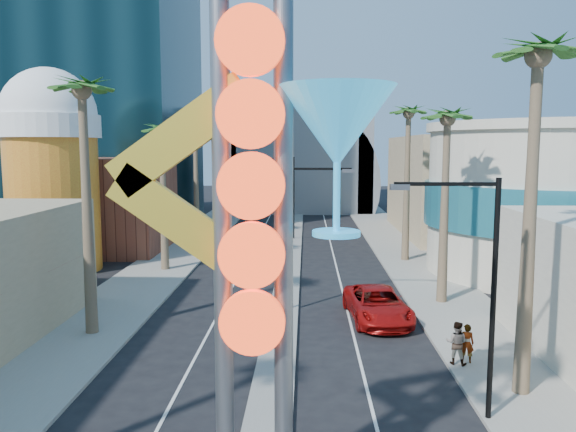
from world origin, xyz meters
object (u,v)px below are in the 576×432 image
Objects in this scene: pedestrian_a at (467,343)px; neon_sign at (289,220)px; red_pickup at (377,305)px; pedestrian_b at (456,343)px.

neon_sign is at bearing 68.86° from pedestrian_a.
pedestrian_a is at bearing -69.59° from red_pickup.
pedestrian_b reaches higher than pedestrian_a.
neon_sign reaches higher than pedestrian_a.
pedestrian_b is (2.43, -6.15, 0.19)m from red_pickup.
red_pickup is 6.62m from pedestrian_b.
neon_sign is at bearing -110.06° from red_pickup.
pedestrian_a is 0.91× the size of pedestrian_b.
pedestrian_a reaches higher than red_pickup.
red_pickup is 3.77× the size of pedestrian_a.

